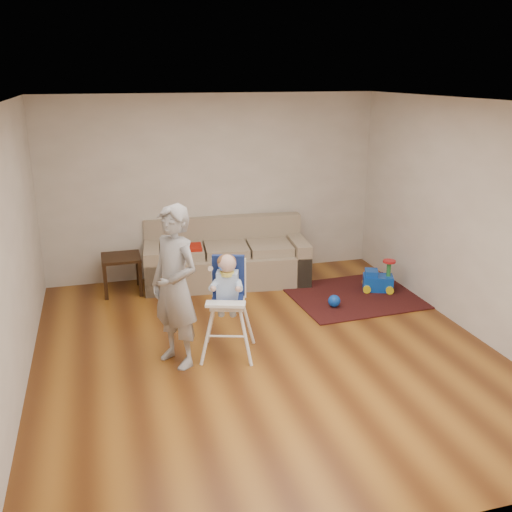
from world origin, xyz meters
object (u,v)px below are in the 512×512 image
object	(u,v)px
adult	(175,287)
ride_on_toy	(378,275)
sofa	(226,253)
side_table	(122,274)
high_chair	(228,307)
toy_ball	(334,301)

from	to	relation	value
adult	ride_on_toy	bearing A→B (deg)	80.74
sofa	side_table	world-z (taller)	sofa
ride_on_toy	high_chair	world-z (taller)	high_chair
high_chair	adult	distance (m)	0.64
side_table	adult	size ratio (longest dim) A/B	0.31
ride_on_toy	toy_ball	world-z (taller)	ride_on_toy
side_table	adult	bearing A→B (deg)	-78.68
sofa	high_chair	size ratio (longest dim) A/B	2.11
ride_on_toy	toy_ball	xyz separation A→B (m)	(-0.84, -0.40, -0.15)
toy_ball	high_chair	xyz separation A→B (m)	(-1.64, -0.88, 0.46)
side_table	ride_on_toy	bearing A→B (deg)	-15.15
sofa	ride_on_toy	bearing A→B (deg)	-19.05
adult	high_chair	bearing A→B (deg)	62.00
sofa	toy_ball	size ratio (longest dim) A/B	14.98
side_table	sofa	bearing A→B (deg)	0.08
sofa	ride_on_toy	world-z (taller)	sofa
side_table	toy_ball	size ratio (longest dim) A/B	3.25
ride_on_toy	high_chair	bearing A→B (deg)	-130.03
ride_on_toy	high_chair	distance (m)	2.81
side_table	toy_ball	distance (m)	2.98
side_table	high_chair	bearing A→B (deg)	-65.44
ride_on_toy	toy_ball	bearing A→B (deg)	-131.70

